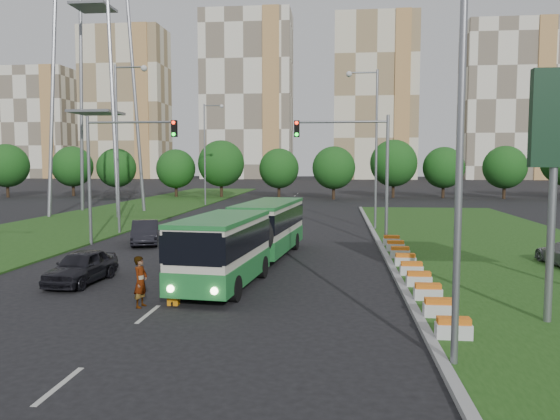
# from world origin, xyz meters

# --- Properties ---
(ground) EXTENTS (360.00, 360.00, 0.00)m
(ground) POSITION_xyz_m (0.00, 0.00, 0.00)
(ground) COLOR black
(ground) RESTS_ON ground
(grass_median) EXTENTS (14.00, 60.00, 0.15)m
(grass_median) POSITION_xyz_m (13.00, 8.00, 0.07)
(grass_median) COLOR #1D4513
(grass_median) RESTS_ON ground
(median_kerb) EXTENTS (0.30, 60.00, 0.18)m
(median_kerb) POSITION_xyz_m (6.05, 8.00, 0.09)
(median_kerb) COLOR gray
(median_kerb) RESTS_ON ground
(left_verge) EXTENTS (12.00, 110.00, 0.10)m
(left_verge) POSITION_xyz_m (-18.00, 25.00, 0.05)
(left_verge) COLOR #1D4513
(left_verge) RESTS_ON ground
(lane_markings) EXTENTS (0.20, 100.00, 0.01)m
(lane_markings) POSITION_xyz_m (-3.00, 20.00, 0.00)
(lane_markings) COLOR #A9A9A3
(lane_markings) RESTS_ON ground
(flower_planters) EXTENTS (1.10, 18.10, 0.60)m
(flower_planters) POSITION_xyz_m (6.70, 0.80, 0.45)
(flower_planters) COLOR silver
(flower_planters) RESTS_ON grass_median
(traffic_mast_median) EXTENTS (5.76, 0.32, 8.00)m
(traffic_mast_median) POSITION_xyz_m (4.78, 10.00, 5.35)
(traffic_mast_median) COLOR gray
(traffic_mast_median) RESTS_ON ground
(traffic_mast_left) EXTENTS (5.76, 0.32, 8.00)m
(traffic_mast_left) POSITION_xyz_m (-10.38, 9.00, 5.35)
(traffic_mast_left) COLOR gray
(traffic_mast_left) RESTS_ON ground
(street_lamps) EXTENTS (36.00, 60.00, 12.00)m
(street_lamps) POSITION_xyz_m (-3.00, 10.00, 6.00)
(street_lamps) COLOR gray
(street_lamps) RESTS_ON ground
(tree_line) EXTENTS (120.00, 8.00, 9.00)m
(tree_line) POSITION_xyz_m (10.00, 55.00, 4.50)
(tree_line) COLOR #144D16
(tree_line) RESTS_ON ground
(apartment_tower_west) EXTENTS (26.00, 15.00, 48.00)m
(apartment_tower_west) POSITION_xyz_m (-65.00, 150.00, 24.00)
(apartment_tower_west) COLOR beige
(apartment_tower_west) RESTS_ON ground
(apartment_tower_cwest) EXTENTS (28.00, 15.00, 52.00)m
(apartment_tower_cwest) POSITION_xyz_m (-25.00, 150.00, 26.00)
(apartment_tower_cwest) COLOR silver
(apartment_tower_cwest) RESTS_ON ground
(apartment_tower_ceast) EXTENTS (25.00, 15.00, 50.00)m
(apartment_tower_ceast) POSITION_xyz_m (15.00, 150.00, 25.00)
(apartment_tower_ceast) COLOR beige
(apartment_tower_ceast) RESTS_ON ground
(apartment_tower_east) EXTENTS (27.00, 15.00, 47.00)m
(apartment_tower_east) POSITION_xyz_m (55.00, 150.00, 23.50)
(apartment_tower_east) COLOR silver
(apartment_tower_east) RESTS_ON ground
(midrise_west) EXTENTS (22.00, 14.00, 36.00)m
(midrise_west) POSITION_xyz_m (-95.00, 150.00, 18.00)
(midrise_west) COLOR silver
(midrise_west) RESTS_ON ground
(articulated_bus) EXTENTS (2.45, 15.70, 2.59)m
(articulated_bus) POSITION_xyz_m (-0.86, 2.47, 1.58)
(articulated_bus) COLOR beige
(articulated_bus) RESTS_ON ground
(car_left_near) EXTENTS (1.94, 4.27, 1.42)m
(car_left_near) POSITION_xyz_m (-7.47, -1.64, 0.71)
(car_left_near) COLOR black
(car_left_near) RESTS_ON ground
(car_left_far) EXTENTS (2.87, 4.78, 1.49)m
(car_left_far) POSITION_xyz_m (-8.65, 9.49, 0.74)
(car_left_far) COLOR black
(car_left_far) RESTS_ON ground
(pedestrian) EXTENTS (0.53, 0.73, 1.84)m
(pedestrian) POSITION_xyz_m (-3.56, -5.13, 0.92)
(pedestrian) COLOR gray
(pedestrian) RESTS_ON ground
(shopping_trolley) EXTENTS (0.39, 0.42, 0.68)m
(shopping_trolley) POSITION_xyz_m (-2.50, -4.72, 0.34)
(shopping_trolley) COLOR orange
(shopping_trolley) RESTS_ON ground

